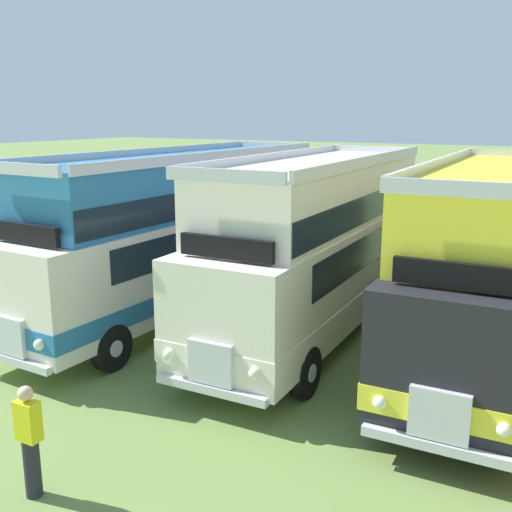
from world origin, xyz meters
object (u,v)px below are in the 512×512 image
Objects in this scene: bus_first_in_row at (183,228)px; marshal_person at (30,441)px; bus_second_in_row at (318,243)px; bus_third_in_row at (489,262)px.

marshal_person is at bearing -69.44° from bus_first_in_row.
marshal_person is (3.05, -8.12, -1.48)m from bus_first_in_row.
marshal_person is (-0.95, -8.20, -1.47)m from bus_second_in_row.
bus_second_in_row is at bearing 1.11° from bus_first_in_row.
bus_first_in_row is 1.16× the size of bus_third_in_row.
bus_third_in_row is 5.72× the size of marshal_person.
bus_second_in_row is 4.00m from bus_third_in_row.
bus_first_in_row is at bearing -178.89° from bus_second_in_row.
bus_first_in_row is at bearing -179.69° from bus_third_in_row.
bus_second_in_row is 1.01× the size of bus_third_in_row.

